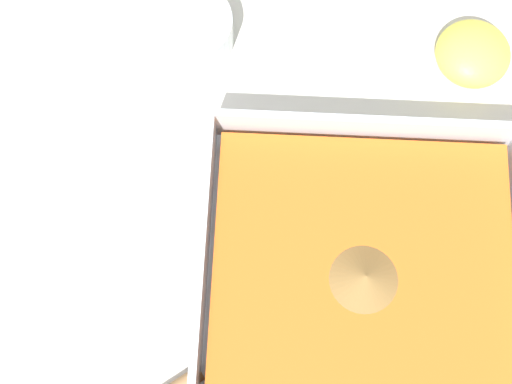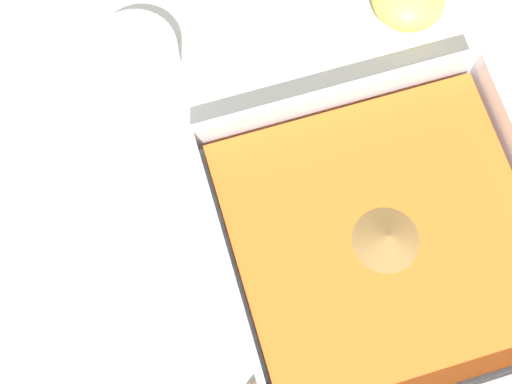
# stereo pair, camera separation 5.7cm
# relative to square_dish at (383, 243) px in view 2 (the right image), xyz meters

# --- Properties ---
(ground_plane) EXTENTS (4.00, 4.00, 0.00)m
(ground_plane) POSITION_rel_square_dish_xyz_m (-0.01, -0.02, -0.02)
(ground_plane) COLOR beige
(square_dish) EXTENTS (0.25, 0.25, 0.05)m
(square_dish) POSITION_rel_square_dish_xyz_m (0.00, 0.00, 0.00)
(square_dish) COLOR silver
(square_dish) RESTS_ON ground_plane
(spice_bowl) EXTENTS (0.08, 0.08, 0.04)m
(spice_bowl) POSITION_rel_square_dish_xyz_m (0.15, -0.21, 0.00)
(spice_bowl) COLOR silver
(spice_bowl) RESTS_ON ground_plane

